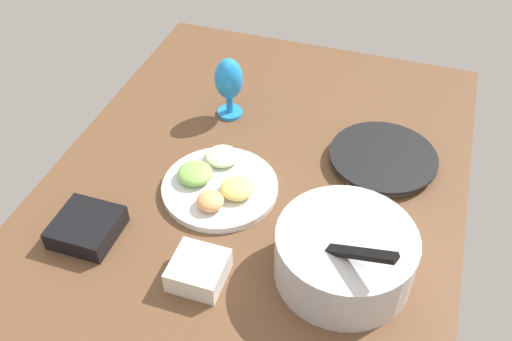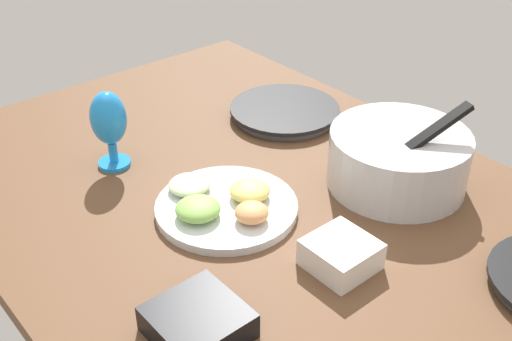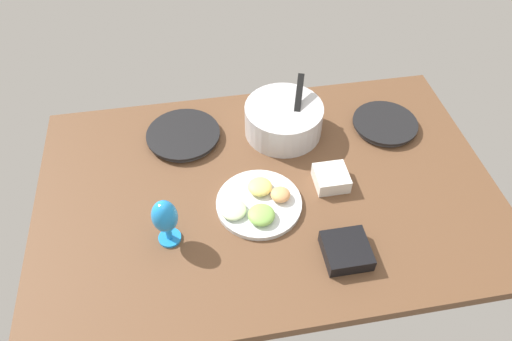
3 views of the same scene
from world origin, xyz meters
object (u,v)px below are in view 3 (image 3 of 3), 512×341
Objects in this scene: mixing_bowl at (284,119)px; square_bowl_black at (346,250)px; square_bowl_white at (331,178)px; dinner_plate_right at (385,124)px; hurricane_glass_blue at (165,218)px; fruit_platter at (259,203)px; dinner_plate_left at (183,135)px.

mixing_bowl reaches higher than square_bowl_black.
square_bowl_black is (-3.42, -29.15, -0.33)cm from square_bowl_white.
square_bowl_black is (-32.47, -53.87, 1.30)cm from dinner_plate_right.
hurricane_glass_blue is at bearing -137.07° from mixing_bowl.
fruit_platter is 1.60× the size of hurricane_glass_blue.
fruit_platter is at bearing -167.75° from square_bowl_white.
fruit_platter is 2.56× the size of square_bowl_white.
fruit_platter is at bearing -151.32° from dinner_plate_right.
fruit_platter is at bearing -114.38° from mixing_bowl.
dinner_plate_left is at bearing 121.35° from fruit_platter.
square_bowl_white is (-29.05, -24.71, 1.63)cm from dinner_plate_right.
dinner_plate_right is 62.91cm from square_bowl_black.
dinner_plate_left reaches higher than dinner_plate_right.
square_bowl_black is at bearing -82.56° from mixing_bowl.
mixing_bowl is 2.12× the size of square_bowl_black.
square_bowl_white is at bearing 83.30° from square_bowl_black.
mixing_bowl reaches higher than dinner_plate_left.
square_bowl_white is at bearing 12.25° from fruit_platter.
dinner_plate_left is 38.99cm from mixing_bowl.
hurricane_glass_blue is (-7.48, -45.48, 9.68)cm from dinner_plate_left.
hurricane_glass_blue is 56.39cm from square_bowl_black.
dinner_plate_right is 63.61cm from fruit_platter.
fruit_platter is at bearing -58.65° from dinner_plate_left.
mixing_bowl is at bearing -3.96° from dinner_plate_left.
mixing_bowl reaches higher than hurricane_glass_blue.
dinner_plate_left is at bearing 174.99° from dinner_plate_right.
dinner_plate_left is 1.11× the size of dinner_plate_right.
dinner_plate_right is at bearing 24.14° from hurricane_glass_blue.
square_bowl_white is at bearing -139.61° from dinner_plate_right.
fruit_platter reaches higher than dinner_plate_right.
dinner_plate_left is at bearing 147.47° from square_bowl_white.
mixing_bowl reaches higher than fruit_platter.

